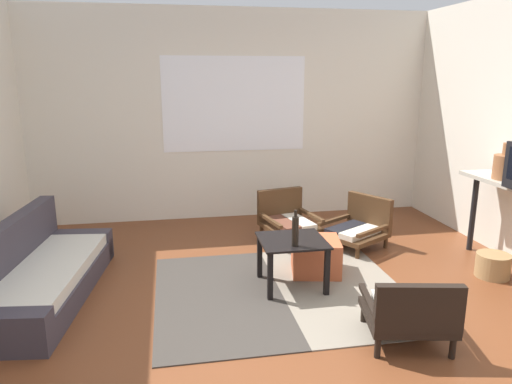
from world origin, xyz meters
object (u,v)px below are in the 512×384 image
object	(u,v)px
couch	(38,275)
armchair_striped_foreground	(410,312)
armchair_corner	(359,226)
glass_bottle	(295,231)
wicker_basket	(493,265)
clay_vase	(507,166)
ottoman_orange	(316,256)
armchair_by_window	(287,218)
coffee_table	(292,249)

from	to	relation	value
couch	armchair_striped_foreground	size ratio (longest dim) A/B	2.88
armchair_corner	glass_bottle	xyz separation A→B (m)	(-1.02, -1.06, 0.35)
wicker_basket	clay_vase	bearing A→B (deg)	49.70
couch	armchair_corner	distance (m)	3.29
ottoman_orange	couch	bearing A→B (deg)	-178.36
wicker_basket	armchair_corner	bearing A→B (deg)	132.14
glass_bottle	ottoman_orange	bearing A→B (deg)	52.05
armchair_by_window	glass_bottle	bearing A→B (deg)	-101.41
ottoman_orange	wicker_basket	xyz separation A→B (m)	(1.64, -0.39, -0.06)
couch	coffee_table	world-z (taller)	couch
armchair_striped_foreground	glass_bottle	xyz separation A→B (m)	(-0.59, 0.93, 0.33)
armchair_striped_foreground	armchair_corner	distance (m)	2.03
armchair_striped_foreground	armchair_corner	world-z (taller)	armchair_corner
armchair_corner	clay_vase	world-z (taller)	clay_vase
ottoman_orange	wicker_basket	bearing A→B (deg)	-13.40
wicker_basket	glass_bottle	bearing A→B (deg)	-179.33
clay_vase	wicker_basket	size ratio (longest dim) A/B	1.13
armchair_by_window	armchair_striped_foreground	bearing A→B (deg)	-82.49
glass_bottle	wicker_basket	xyz separation A→B (m)	(1.96, 0.02, -0.47)
couch	clay_vase	world-z (taller)	clay_vase
couch	ottoman_orange	xyz separation A→B (m)	(2.51, 0.07, -0.04)
clay_vase	wicker_basket	world-z (taller)	clay_vase
coffee_table	ottoman_orange	size ratio (longest dim) A/B	1.29
armchair_corner	clay_vase	xyz separation A→B (m)	(1.16, -0.76, 0.79)
clay_vase	armchair_corner	bearing A→B (deg)	146.72
armchair_by_window	armchair_corner	bearing A→B (deg)	-25.45
armchair_corner	armchair_by_window	bearing A→B (deg)	154.55
coffee_table	clay_vase	size ratio (longest dim) A/B	1.64
coffee_table	armchair_corner	xyz separation A→B (m)	(1.01, 0.89, -0.12)
glass_bottle	coffee_table	bearing A→B (deg)	83.52
coffee_table	armchair_by_window	world-z (taller)	armchair_by_window
coffee_table	armchair_corner	size ratio (longest dim) A/B	0.72
ottoman_orange	armchair_striped_foreground	bearing A→B (deg)	-78.61
armchair_corner	ottoman_orange	size ratio (longest dim) A/B	1.79
armchair_corner	ottoman_orange	world-z (taller)	armchair_corner
wicker_basket	couch	bearing A→B (deg)	175.61
armchair_striped_foreground	wicker_basket	xyz separation A→B (m)	(1.37, 0.95, -0.14)
armchair_by_window	armchair_striped_foreground	size ratio (longest dim) A/B	1.04
armchair_corner	glass_bottle	size ratio (longest dim) A/B	2.53
armchair_striped_foreground	ottoman_orange	world-z (taller)	armchair_striped_foreground
armchair_corner	clay_vase	bearing A→B (deg)	-33.28
coffee_table	glass_bottle	xyz separation A→B (m)	(-0.02, -0.16, 0.23)
clay_vase	ottoman_orange	bearing A→B (deg)	176.30
coffee_table	armchair_by_window	bearing A→B (deg)	77.97
coffee_table	ottoman_orange	world-z (taller)	coffee_table
ottoman_orange	glass_bottle	xyz separation A→B (m)	(-0.32, -0.41, 0.42)
couch	glass_bottle	world-z (taller)	glass_bottle
couch	coffee_table	xyz separation A→B (m)	(2.20, -0.18, 0.15)
clay_vase	couch	bearing A→B (deg)	179.36
couch	wicker_basket	distance (m)	4.16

